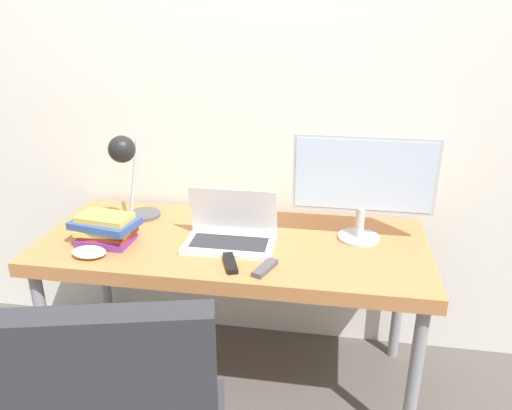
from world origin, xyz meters
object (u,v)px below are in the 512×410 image
(desk_lamp, at_px, (127,165))
(book_stack, at_px, (106,229))
(laptop, at_px, (232,233))
(monitor, at_px, (363,180))
(game_controller, at_px, (89,252))

(desk_lamp, height_order, book_stack, desk_lamp)
(laptop, distance_m, book_stack, 0.52)
(monitor, bearing_deg, game_controller, -162.11)
(monitor, relative_size, desk_lamp, 1.35)
(book_stack, xyz_separation_m, game_controller, (-0.02, -0.13, -0.04))
(monitor, relative_size, book_stack, 2.02)
(laptop, bearing_deg, book_stack, -171.43)
(desk_lamp, xyz_separation_m, game_controller, (-0.06, -0.29, -0.27))
(laptop, height_order, game_controller, laptop)
(desk_lamp, distance_m, game_controller, 0.40)
(laptop, xyz_separation_m, monitor, (0.52, 0.14, 0.21))
(game_controller, bearing_deg, desk_lamp, 77.42)
(laptop, xyz_separation_m, desk_lamp, (-0.46, 0.09, 0.24))
(book_stack, bearing_deg, desk_lamp, 73.57)
(monitor, distance_m, game_controller, 1.13)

